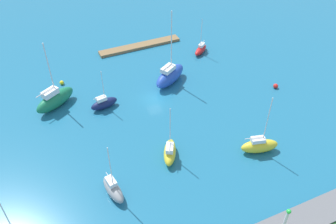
{
  "coord_description": "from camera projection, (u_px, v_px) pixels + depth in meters",
  "views": [
    {
      "loc": [
        18.21,
        46.52,
        39.15
      ],
      "look_at": [
        0.0,
        5.95,
        1.5
      ],
      "focal_mm": 37.83,
      "sensor_mm": 36.0,
      "label": 1
    }
  ],
  "objects": [
    {
      "name": "water",
      "position": [
        154.0,
        99.0,
        63.38
      ],
      "size": [
        160.0,
        160.0,
        0.0
      ],
      "primitive_type": "plane",
      "color": "#1E668C",
      "rests_on": "ground"
    },
    {
      "name": "pier_dock",
      "position": [
        140.0,
        46.0,
        77.25
      ],
      "size": [
        18.13,
        2.27,
        0.57
      ],
      "primitive_type": "cube",
      "color": "olive",
      "rests_on": "ground"
    },
    {
      "name": "harbor_beacon",
      "position": [
        286.0,
        218.0,
        40.82
      ],
      "size": [
        0.56,
        0.56,
        3.73
      ],
      "color": "silver",
      "rests_on": "breakwater"
    },
    {
      "name": "sailboat_yellow_center_basin",
      "position": [
        259.0,
        146.0,
        52.82
      ],
      "size": [
        5.99,
        3.29,
        10.19
      ],
      "rotation": [
        0.0,
        0.0,
        2.88
      ],
      "color": "yellow",
      "rests_on": "water"
    },
    {
      "name": "sailboat_navy_outer_mooring",
      "position": [
        104.0,
        103.0,
        60.84
      ],
      "size": [
        5.01,
        2.41,
        7.46
      ],
      "rotation": [
        0.0,
        0.0,
        3.3
      ],
      "color": "#141E4C",
      "rests_on": "water"
    },
    {
      "name": "sailboat_green_lone_north",
      "position": [
        55.0,
        99.0,
        60.71
      ],
      "size": [
        7.9,
        5.97,
        12.26
      ],
      "rotation": [
        0.0,
        0.0,
        3.67
      ],
      "color": "#19724C",
      "rests_on": "water"
    },
    {
      "name": "sailboat_blue_far_south",
      "position": [
        170.0,
        75.0,
        66.15
      ],
      "size": [
        8.18,
        6.44,
        14.24
      ],
      "rotation": [
        0.0,
        0.0,
        3.69
      ],
      "color": "#2347B2",
      "rests_on": "water"
    },
    {
      "name": "sailboat_red_lone_south",
      "position": [
        201.0,
        49.0,
        75.02
      ],
      "size": [
        4.56,
        3.97,
        7.86
      ],
      "rotation": [
        0.0,
        0.0,
        0.65
      ],
      "color": "red",
      "rests_on": "water"
    },
    {
      "name": "sailboat_gray_mid_basin",
      "position": [
        113.0,
        189.0,
        46.86
      ],
      "size": [
        2.46,
        5.13,
        9.15
      ],
      "rotation": [
        0.0,
        0.0,
        1.73
      ],
      "color": "gray",
      "rests_on": "water"
    },
    {
      "name": "sailboat_yellow_far_north",
      "position": [
        170.0,
        152.0,
        51.93
      ],
      "size": [
        3.96,
        5.36,
        9.14
      ],
      "rotation": [
        0.0,
        0.0,
        4.22
      ],
      "color": "yellow",
      "rests_on": "water"
    },
    {
      "name": "mooring_buoy_red",
      "position": [
        276.0,
        86.0,
        65.61
      ],
      "size": [
        0.89,
        0.89,
        0.89
      ],
      "primitive_type": "sphere",
      "color": "red",
      "rests_on": "water"
    },
    {
      "name": "mooring_buoy_yellow",
      "position": [
        62.0,
        83.0,
        66.51
      ],
      "size": [
        0.8,
        0.8,
        0.8
      ],
      "primitive_type": "sphere",
      "color": "yellow",
      "rests_on": "water"
    }
  ]
}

